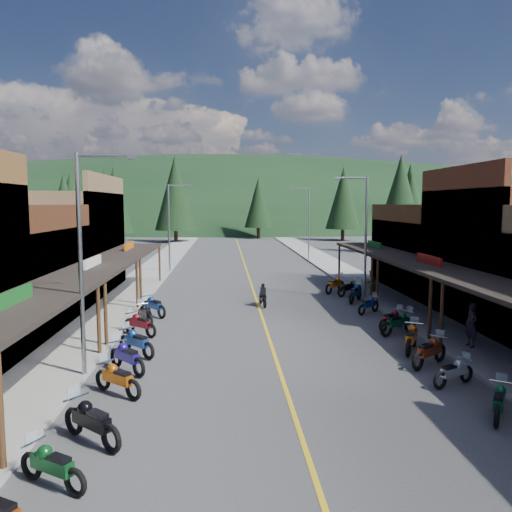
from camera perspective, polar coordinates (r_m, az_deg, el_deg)
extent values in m
plane|color=#38383A|center=(24.64, 1.26, -8.70)|extent=(220.00, 220.00, 0.00)
cube|color=gold|center=(44.24, -0.92, -2.12)|extent=(0.15, 90.00, 0.01)
cube|color=gray|center=(44.68, -12.14, -2.08)|extent=(3.40, 94.00, 0.15)
cube|color=gray|center=(45.46, 10.11, -1.90)|extent=(3.40, 94.00, 0.15)
cube|color=black|center=(17.50, -26.06, -5.32)|extent=(3.20, 10.20, 0.18)
cylinder|color=#472D19|center=(13.35, -27.20, -15.53)|extent=(0.16, 0.16, 3.00)
cylinder|color=#472D19|center=(21.53, -17.54, -7.03)|extent=(0.16, 0.16, 3.00)
cube|color=#14591E|center=(17.47, -26.09, -4.67)|extent=(0.12, 3.00, 0.70)
cube|color=#3F2111|center=(26.90, -21.14, -1.13)|extent=(0.30, 9.00, 6.20)
cube|color=black|center=(26.51, -18.14, -1.34)|extent=(3.20, 9.00, 0.18)
cylinder|color=#472D19|center=(22.67, -16.81, -6.36)|extent=(0.16, 0.16, 3.00)
cylinder|color=#472D19|center=(30.18, -13.43, -3.22)|extent=(0.16, 0.16, 3.00)
cube|color=silver|center=(26.49, -18.16, -0.91)|extent=(0.12, 3.00, 0.70)
cube|color=brown|center=(37.14, -22.38, 1.30)|extent=(8.00, 10.20, 7.00)
cube|color=brown|center=(36.04, -16.61, 2.33)|extent=(0.30, 10.20, 8.20)
cube|color=black|center=(35.83, -14.30, 0.61)|extent=(3.20, 10.20, 0.18)
cylinder|color=#472D19|center=(31.35, -13.06, -2.87)|extent=(0.16, 0.16, 3.00)
cylinder|color=#472D19|center=(40.17, -10.96, -0.90)|extent=(0.16, 0.16, 3.00)
cube|color=#CC590C|center=(35.81, -14.31, 0.93)|extent=(0.12, 3.00, 0.70)
cylinder|color=#472D19|center=(22.84, 20.46, -6.39)|extent=(0.16, 0.16, 3.00)
cube|color=#562B19|center=(28.29, 21.92, 1.21)|extent=(0.30, 9.00, 8.20)
cube|color=black|center=(27.80, 19.14, -1.05)|extent=(3.20, 9.00, 0.18)
cylinder|color=#472D19|center=(23.91, 19.29, -5.80)|extent=(0.16, 0.16, 3.00)
cylinder|color=#472D19|center=(31.13, 13.72, -2.95)|extent=(0.16, 0.16, 3.00)
cube|color=#B2140F|center=(27.78, 19.15, -0.64)|extent=(0.12, 3.00, 0.70)
cube|color=#4C2D16|center=(38.72, 20.89, 0.05)|extent=(8.00, 10.20, 5.00)
cube|color=#4C2D16|center=(37.23, 15.52, 0.93)|extent=(0.30, 10.20, 6.20)
cube|color=black|center=(36.79, 13.38, 0.77)|extent=(3.20, 10.20, 0.18)
cylinder|color=#472D19|center=(32.26, 13.09, -2.62)|extent=(0.16, 0.16, 3.00)
cylinder|color=#472D19|center=(40.88, 9.49, -0.75)|extent=(0.16, 0.16, 3.00)
cube|color=#14591E|center=(36.78, 13.39, 1.08)|extent=(0.12, 3.00, 0.70)
cylinder|color=gray|center=(18.60, -19.41, -1.29)|extent=(0.16, 0.16, 8.00)
cylinder|color=gray|center=(18.29, -16.77, 10.93)|extent=(2.00, 0.10, 0.10)
cube|color=gray|center=(18.10, -13.94, 10.90)|extent=(0.35, 0.18, 0.12)
cylinder|color=gray|center=(46.08, -9.91, 3.11)|extent=(0.16, 0.16, 8.00)
cylinder|color=gray|center=(45.96, -8.75, 7.99)|extent=(2.00, 0.10, 0.10)
cube|color=gray|center=(45.89, -7.62, 7.95)|extent=(0.35, 0.18, 0.12)
cylinder|color=gray|center=(33.11, 12.43, 1.96)|extent=(0.16, 0.16, 8.00)
cylinder|color=gray|center=(32.81, 10.89, 8.78)|extent=(2.00, 0.10, 0.10)
cube|color=gray|center=(32.60, 9.34, 8.73)|extent=(0.35, 0.18, 0.12)
cylinder|color=gray|center=(54.56, 6.07, 3.60)|extent=(0.16, 0.16, 8.00)
cylinder|color=gray|center=(54.38, 5.07, 7.72)|extent=(2.00, 0.10, 0.10)
cube|color=gray|center=(54.25, 4.12, 7.67)|extent=(0.35, 0.18, 0.12)
ellipsoid|color=black|center=(158.88, -2.84, 3.74)|extent=(310.00, 140.00, 60.00)
cylinder|color=black|center=(96.43, -16.76, 2.62)|extent=(0.60, 0.60, 2.00)
cone|color=black|center=(96.30, -16.87, 6.34)|extent=(5.88, 5.88, 10.50)
cylinder|color=black|center=(82.30, -9.13, 2.27)|extent=(0.60, 0.60, 2.00)
cone|color=black|center=(82.16, -9.21, 7.14)|extent=(6.72, 6.72, 12.00)
cylinder|color=black|center=(90.10, 0.27, 2.66)|extent=(0.60, 0.60, 2.00)
cone|color=black|center=(89.95, 0.27, 6.16)|extent=(5.04, 5.04, 9.00)
cylinder|color=black|center=(86.27, 9.87, 2.42)|extent=(0.60, 0.60, 2.00)
cone|color=black|center=(86.11, 9.94, 6.58)|extent=(5.88, 5.88, 10.50)
cylinder|color=black|center=(102.43, 17.05, 2.80)|extent=(0.60, 0.60, 2.00)
cone|color=black|center=(102.31, 17.17, 6.71)|extent=(6.72, 6.72, 12.00)
cylinder|color=black|center=(100.16, 25.11, 2.43)|extent=(0.60, 0.60, 2.00)
cone|color=black|center=(100.03, 25.25, 5.57)|extent=(5.04, 5.04, 9.00)
cylinder|color=black|center=(104.29, -20.29, 2.74)|extent=(0.60, 0.60, 2.00)
cone|color=black|center=(104.16, -20.42, 6.18)|extent=(5.88, 5.88, 10.50)
cylinder|color=black|center=(67.01, -20.91, 1.11)|extent=(0.60, 0.60, 2.00)
cone|color=black|center=(66.81, -21.07, 5.39)|extent=(4.48, 4.48, 8.00)
cylinder|color=black|center=(73.69, 17.12, 1.65)|extent=(0.60, 0.60, 2.00)
cone|color=black|center=(73.51, 17.26, 5.85)|extent=(4.93, 4.93, 8.80)
cylinder|color=black|center=(75.64, -15.76, 1.79)|extent=(0.60, 0.60, 2.00)
cone|color=black|center=(75.46, -15.89, 6.19)|extent=(5.38, 5.38, 9.60)
cylinder|color=black|center=(65.77, 16.01, 1.19)|extent=(0.60, 0.60, 2.00)
cone|color=black|center=(65.56, 16.17, 6.59)|extent=(5.82, 5.82, 10.40)
imported|color=#231D2C|center=(23.34, 23.40, -7.24)|extent=(0.53, 0.74, 1.90)
imported|color=#4C3A30|center=(34.39, 13.03, -2.96)|extent=(0.92, 0.90, 1.68)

